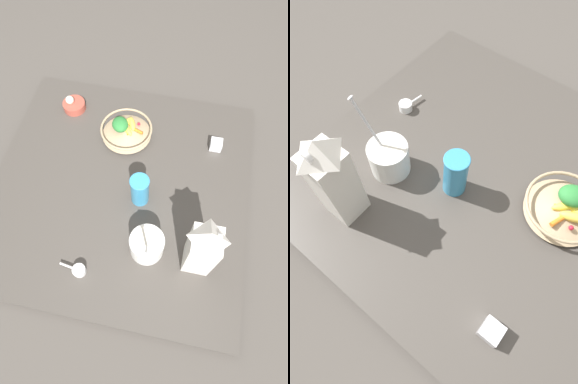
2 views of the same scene
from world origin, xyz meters
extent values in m
plane|color=#4C4742|center=(0.00, 0.00, 0.00)|extent=(6.00, 6.00, 0.00)
cube|color=#47423D|center=(0.00, 0.00, 0.02)|extent=(1.03, 1.03, 0.04)
cylinder|color=tan|center=(0.25, 0.03, 0.04)|extent=(0.12, 0.12, 0.01)
cone|color=tan|center=(0.25, 0.03, 0.07)|extent=(0.21, 0.21, 0.04)
torus|color=tan|center=(0.25, 0.03, 0.09)|extent=(0.22, 0.22, 0.01)
ellipsoid|color=#EFD64C|center=(0.25, 0.03, 0.08)|extent=(0.07, 0.07, 0.02)
ellipsoid|color=#EFD64C|center=(0.27, 0.04, 0.08)|extent=(0.08, 0.04, 0.03)
ellipsoid|color=#EFD64C|center=(0.28, 0.01, 0.08)|extent=(0.08, 0.05, 0.03)
cylinder|color=orange|center=(0.25, 0.03, 0.08)|extent=(0.05, 0.04, 0.01)
cylinder|color=orange|center=(0.25, -0.02, 0.08)|extent=(0.03, 0.05, 0.01)
sphere|color=red|center=(0.29, -0.02, 0.08)|extent=(0.01, 0.01, 0.01)
sphere|color=red|center=(0.24, 0.04, 0.08)|extent=(0.01, 0.01, 0.01)
sphere|color=red|center=(0.25, 0.07, 0.08)|extent=(0.02, 0.02, 0.02)
ellipsoid|color=#2D7F38|center=(0.25, 0.05, 0.11)|extent=(0.10, 0.09, 0.04)
cube|color=silver|center=(-0.24, -0.34, 0.17)|extent=(0.09, 0.09, 0.25)
pyramid|color=silver|center=(-0.24, -0.34, 0.32)|extent=(0.09, 0.09, 0.05)
cylinder|color=white|center=(-0.24, -0.36, 0.31)|extent=(0.03, 0.01, 0.03)
cylinder|color=white|center=(-0.24, -0.16, 0.09)|extent=(0.12, 0.12, 0.10)
cylinder|color=white|center=(-0.24, -0.16, 0.13)|extent=(0.11, 0.11, 0.02)
cylinder|color=silver|center=(-0.28, -0.17, 0.19)|extent=(0.09, 0.02, 0.20)
ellipsoid|color=silver|center=(-0.32, -0.17, 0.29)|extent=(0.02, 0.02, 0.01)
cylinder|color=#3893C6|center=(-0.04, -0.09, 0.11)|extent=(0.07, 0.07, 0.15)
torus|color=#3893C6|center=(-0.04, -0.09, 0.18)|extent=(0.07, 0.07, 0.01)
cube|color=silver|center=(0.26, -0.36, 0.06)|extent=(0.05, 0.05, 0.04)
cube|color=brown|center=(0.26, -0.36, 0.05)|extent=(0.04, 0.04, 0.02)
cylinder|color=white|center=(-0.36, 0.05, 0.05)|extent=(0.05, 0.05, 0.03)
cylinder|color=white|center=(-0.36, 0.10, 0.05)|extent=(0.02, 0.05, 0.01)
cylinder|color=#B24C3D|center=(0.35, 0.30, 0.06)|extent=(0.10, 0.10, 0.04)
sphere|color=silver|center=(0.35, 0.31, 0.09)|extent=(0.04, 0.04, 0.04)
camera|label=1|loc=(-0.53, -0.21, 1.11)|focal=28.00mm
camera|label=2|loc=(0.19, -0.48, 0.82)|focal=28.00mm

